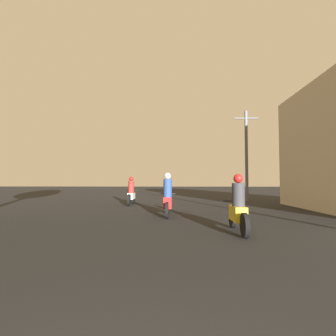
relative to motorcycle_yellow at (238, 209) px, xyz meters
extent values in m
cylinder|color=black|center=(0.00, 0.70, -0.31)|extent=(0.10, 0.59, 0.59)
cylinder|color=black|center=(0.00, -0.65, -0.31)|extent=(0.10, 0.59, 0.59)
cube|color=gold|center=(0.00, 0.03, -0.12)|extent=(0.30, 0.88, 0.38)
cylinder|color=black|center=(0.00, 0.46, 0.17)|extent=(0.60, 0.04, 0.04)
cylinder|color=#2D2D33|center=(0.00, -0.06, 0.37)|extent=(0.32, 0.32, 0.59)
sphere|color=#A51919|center=(0.00, -0.06, 0.79)|extent=(0.24, 0.24, 0.24)
cylinder|color=black|center=(-1.92, 3.91, -0.31)|extent=(0.10, 0.58, 0.58)
cylinder|color=black|center=(-1.92, 2.43, -0.31)|extent=(0.10, 0.58, 0.58)
cube|color=red|center=(-1.92, 3.17, -0.10)|extent=(0.30, 0.74, 0.42)
cylinder|color=black|center=(-1.92, 3.65, 0.21)|extent=(0.60, 0.04, 0.04)
cylinder|color=navy|center=(-1.92, 3.09, 0.45)|extent=(0.32, 0.32, 0.68)
sphere|color=silver|center=(-1.92, 3.09, 0.91)|extent=(0.24, 0.24, 0.24)
cylinder|color=black|center=(-4.09, 8.25, -0.29)|extent=(0.10, 0.62, 0.62)
cylinder|color=black|center=(-4.09, 6.99, -0.29)|extent=(0.10, 0.62, 0.62)
cube|color=silver|center=(-4.09, 7.62, -0.12)|extent=(0.30, 0.85, 0.34)
cylinder|color=black|center=(-4.09, 8.03, 0.15)|extent=(0.60, 0.04, 0.04)
cylinder|color=maroon|center=(-4.09, 7.53, 0.38)|extent=(0.32, 0.32, 0.67)
sphere|color=#A51919|center=(-4.09, 7.53, 0.84)|extent=(0.24, 0.24, 0.24)
cylinder|color=slate|center=(3.09, 10.69, 2.41)|extent=(0.20, 0.20, 6.02)
cylinder|color=slate|center=(3.09, 10.69, 4.92)|extent=(1.60, 0.10, 0.10)
camera|label=1|loc=(-1.59, -6.85, 0.73)|focal=28.00mm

